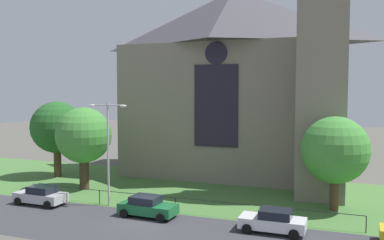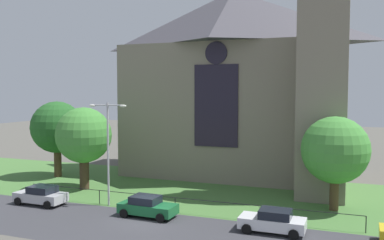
# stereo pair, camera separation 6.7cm
# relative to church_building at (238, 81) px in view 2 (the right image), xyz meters

# --- Properties ---
(ground) EXTENTS (160.00, 160.00, 0.00)m
(ground) POSITION_rel_church_building_xyz_m (-1.95, -8.16, -10.27)
(ground) COLOR #56544C
(road_asphalt) EXTENTS (120.00, 8.00, 0.01)m
(road_asphalt) POSITION_rel_church_building_xyz_m (-1.95, -20.16, -10.27)
(road_asphalt) COLOR #38383D
(road_asphalt) RESTS_ON ground
(grass_verge) EXTENTS (120.00, 20.00, 0.01)m
(grass_verge) POSITION_rel_church_building_xyz_m (-1.95, -10.16, -10.27)
(grass_verge) COLOR #477538
(grass_verge) RESTS_ON ground
(church_building) EXTENTS (23.20, 16.20, 26.00)m
(church_building) POSITION_rel_church_building_xyz_m (0.00, 0.00, 0.00)
(church_building) COLOR gray
(church_building) RESTS_ON ground
(iron_railing) EXTENTS (26.67, 0.07, 1.13)m
(iron_railing) POSITION_rel_church_building_xyz_m (-0.77, -15.66, -9.31)
(iron_railing) COLOR black
(iron_railing) RESTS_ON ground
(tree_left_far) EXTENTS (5.49, 5.49, 8.05)m
(tree_left_far) POSITION_rel_church_building_xyz_m (-17.69, -7.86, -5.01)
(tree_left_far) COLOR #4C3823
(tree_left_far) RESTS_ON ground
(tree_left_near) EXTENTS (5.16, 5.16, 7.64)m
(tree_left_near) POSITION_rel_church_building_xyz_m (-11.63, -11.71, -5.28)
(tree_left_near) COLOR #423021
(tree_left_near) RESTS_ON ground
(tree_right_near) EXTENTS (5.12, 5.12, 7.22)m
(tree_right_near) POSITION_rel_church_building_xyz_m (10.42, -10.91, -5.65)
(tree_right_near) COLOR #4C3823
(tree_right_near) RESTS_ON ground
(streetlamp_near) EXTENTS (3.37, 0.26, 8.21)m
(streetlamp_near) POSITION_rel_church_building_xyz_m (-6.50, -15.76, -5.05)
(streetlamp_near) COLOR #B2B2B7
(streetlamp_near) RESTS_ON ground
(parked_car_silver) EXTENTS (4.24, 2.09, 1.51)m
(parked_car_silver) POSITION_rel_church_building_xyz_m (-11.74, -17.47, -9.53)
(parked_car_silver) COLOR #B7B7BC
(parked_car_silver) RESTS_ON ground
(parked_car_green) EXTENTS (4.27, 2.17, 1.51)m
(parked_car_green) POSITION_rel_church_building_xyz_m (-2.23, -17.41, -9.53)
(parked_car_green) COLOR #196033
(parked_car_green) RESTS_ON ground
(parked_car_white) EXTENTS (4.21, 2.04, 1.51)m
(parked_car_white) POSITION_rel_church_building_xyz_m (6.91, -17.64, -9.53)
(parked_car_white) COLOR silver
(parked_car_white) RESTS_ON ground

